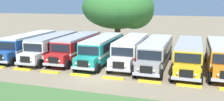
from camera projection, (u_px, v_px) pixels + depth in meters
ground_plane at (97, 77)px, 22.02m from camera, size 220.00×220.00×0.00m
parked_bus_slot_0 at (30, 44)px, 30.44m from camera, size 3.05×10.89×2.82m
parked_bus_slot_1 at (53, 45)px, 29.47m from camera, size 3.02×10.88×2.82m
parked_bus_slot_2 at (78, 46)px, 29.11m from camera, size 2.73×10.85×2.82m
parked_bus_slot_3 at (102, 48)px, 27.75m from camera, size 2.77×10.85×2.82m
parked_bus_slot_4 at (131, 49)px, 27.22m from camera, size 2.78×10.85×2.82m
parked_bus_slot_5 at (156, 51)px, 25.70m from camera, size 2.94×10.87×2.82m
parked_bus_slot_6 at (189, 54)px, 24.53m from camera, size 2.99×10.88×2.82m
parked_bus_slot_7 at (221, 55)px, 24.09m from camera, size 2.98×10.88×2.82m
curb_wheelstop_1 at (22, 69)px, 24.25m from camera, size 2.00×0.36×0.15m
curb_wheelstop_2 at (50, 72)px, 23.30m from camera, size 2.00×0.36×0.15m
curb_wheelstop_3 at (80, 75)px, 22.34m from camera, size 2.00×0.36×0.15m
curb_wheelstop_4 at (113, 78)px, 21.39m from camera, size 2.00×0.36×0.15m
curb_wheelstop_5 at (149, 82)px, 20.43m from camera, size 2.00×0.36×0.15m
curb_wheelstop_6 at (189, 86)px, 19.48m from camera, size 2.00×0.36×0.15m
broad_shade_tree at (120, 7)px, 37.98m from camera, size 11.32×11.60×9.61m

